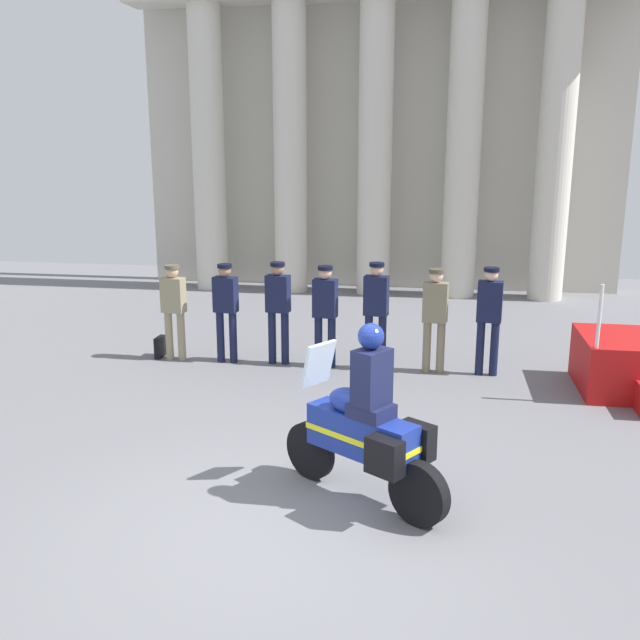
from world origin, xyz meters
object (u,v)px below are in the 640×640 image
at_px(officer_in_row_2, 278,304).
at_px(motorcycle_with_rider, 367,429).
at_px(briefcase_on_ground, 160,347).
at_px(officer_in_row_5, 435,312).
at_px(officer_in_row_1, 226,305).
at_px(officer_in_row_4, 376,307).
at_px(officer_in_row_3, 325,308).
at_px(officer_in_row_6, 489,312).
at_px(officer_in_row_0, 174,305).

bearing_deg(officer_in_row_2, motorcycle_with_rider, 120.68).
bearing_deg(briefcase_on_ground, officer_in_row_5, -1.04).
relative_size(officer_in_row_1, officer_in_row_4, 0.95).
bearing_deg(officer_in_row_2, officer_in_row_3, -176.42).
distance_m(officer_in_row_3, officer_in_row_4, 0.83).
relative_size(officer_in_row_1, briefcase_on_ground, 4.65).
bearing_deg(briefcase_on_ground, officer_in_row_6, -0.86).
xyz_separation_m(officer_in_row_2, officer_in_row_6, (3.39, -0.05, 0.01)).
bearing_deg(officer_in_row_1, officer_in_row_3, -172.13).
xyz_separation_m(officer_in_row_2, briefcase_on_ground, (-2.11, 0.03, -0.83)).
height_order(officer_in_row_1, motorcycle_with_rider, motorcycle_with_rider).
xyz_separation_m(officer_in_row_1, officer_in_row_5, (3.43, 0.01, 0.01)).
distance_m(officer_in_row_1, officer_in_row_3, 1.67).
bearing_deg(officer_in_row_0, officer_in_row_3, -171.96).
distance_m(officer_in_row_4, officer_in_row_5, 0.94).
bearing_deg(motorcycle_with_rider, officer_in_row_0, -16.27).
bearing_deg(officer_in_row_5, briefcase_on_ground, 6.44).
xyz_separation_m(officer_in_row_6, motorcycle_with_rider, (-1.46, -4.45, -0.23)).
relative_size(officer_in_row_1, officer_in_row_6, 0.97).
bearing_deg(officer_in_row_2, officer_in_row_0, 10.04).
bearing_deg(briefcase_on_ground, officer_in_row_0, -18.32).
height_order(officer_in_row_2, officer_in_row_5, officer_in_row_2).
bearing_deg(officer_in_row_2, officer_in_row_1, 11.75).
relative_size(officer_in_row_3, briefcase_on_ground, 4.68).
distance_m(officer_in_row_0, officer_in_row_2, 1.78).
distance_m(officer_in_row_6, motorcycle_with_rider, 4.69).
xyz_separation_m(officer_in_row_2, motorcycle_with_rider, (1.93, -4.51, -0.22)).
bearing_deg(officer_in_row_4, motorcycle_with_rider, 101.48).
xyz_separation_m(officer_in_row_3, officer_in_row_5, (1.76, -0.00, 0.00)).
bearing_deg(officer_in_row_4, officer_in_row_2, 6.34).
xyz_separation_m(officer_in_row_0, officer_in_row_1, (0.90, 0.01, 0.02)).
bearing_deg(motorcycle_with_rider, officer_in_row_1, -23.95).
xyz_separation_m(officer_in_row_4, briefcase_on_ground, (-3.72, 0.06, -0.86)).
bearing_deg(officer_in_row_4, briefcase_on_ground, 6.54).
height_order(officer_in_row_5, briefcase_on_ground, officer_in_row_5).
bearing_deg(officer_in_row_4, officer_in_row_6, -173.19).
height_order(officer_in_row_4, officer_in_row_5, officer_in_row_4).
relative_size(officer_in_row_0, officer_in_row_3, 0.97).
xyz_separation_m(officer_in_row_1, officer_in_row_3, (1.67, 0.01, 0.01)).
relative_size(officer_in_row_0, motorcycle_with_rider, 0.86).
height_order(officer_in_row_5, officer_in_row_6, officer_in_row_6).
distance_m(officer_in_row_3, officer_in_row_5, 1.76).
bearing_deg(officer_in_row_5, officer_in_row_0, 7.80).
distance_m(officer_in_row_0, motorcycle_with_rider, 5.78).
height_order(officer_in_row_0, officer_in_row_2, officer_in_row_2).
distance_m(officer_in_row_1, motorcycle_with_rider, 5.26).
bearing_deg(officer_in_row_3, officer_in_row_1, 7.87).
bearing_deg(officer_in_row_3, officer_in_row_5, -172.57).
distance_m(officer_in_row_0, officer_in_row_1, 0.90).
height_order(officer_in_row_3, officer_in_row_6, officer_in_row_6).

